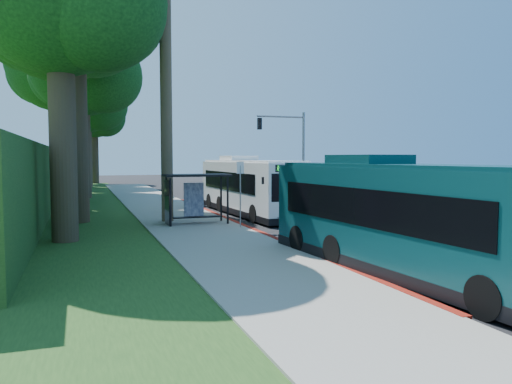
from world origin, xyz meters
name	(u,v)px	position (x,y,z in m)	size (l,w,h in m)	color
ground	(301,214)	(0.00, 0.00, 0.00)	(140.00, 140.00, 0.00)	black
sidewalk	(179,218)	(-7.30, 0.00, 0.06)	(4.50, 70.00, 0.12)	gray
red_curb	(242,225)	(-5.00, -4.00, 0.07)	(0.25, 30.00, 0.13)	maroon
grass_verge	(70,213)	(-13.00, 5.00, 0.03)	(8.00, 70.00, 0.06)	#234719
bus_shelter	(191,189)	(-7.26, -2.86, 1.81)	(3.20, 1.51, 2.55)	black
stop_sign_pole	(240,185)	(-5.40, -5.00, 2.08)	(0.35, 0.06, 3.17)	gray
traffic_signal_pole	(292,144)	(3.78, 10.00, 4.42)	(4.10, 0.30, 7.00)	gray
tree_0	(75,0)	(-12.40, -0.02, 11.20)	(8.40, 8.00, 15.70)	#382B1E
tree_1	(59,11)	(-13.37, 7.98, 12.73)	(10.50, 10.00, 18.26)	#382B1E
tree_2	(84,69)	(-11.89, 15.98, 10.48)	(8.82, 8.40, 15.12)	#382B1E
tree_3	(60,66)	(-13.88, 23.98, 11.98)	(10.08, 9.60, 17.28)	#382B1E
tree_4	(87,100)	(-11.40, 31.98, 9.73)	(8.40, 8.00, 14.14)	#382B1E
tree_5	(94,113)	(-10.41, 39.99, 8.96)	(7.35, 7.00, 12.86)	#382B1E
white_bus	(249,186)	(-2.98, 0.91, 1.70)	(2.88, 11.74, 3.48)	white
teal_bus	(406,217)	(-3.70, -15.13, 1.69)	(3.30, 11.75, 3.46)	#0A3538
pickup	(273,193)	(0.72, 6.33, 0.84)	(2.79, 6.05, 1.68)	silver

